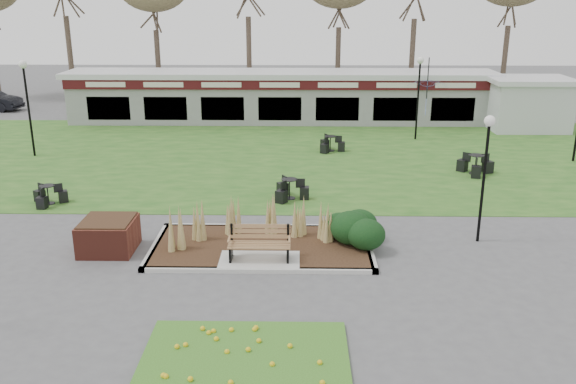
{
  "coord_description": "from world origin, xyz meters",
  "views": [
    {
      "loc": [
        1.06,
        -15.17,
        7.05
      ],
      "look_at": [
        0.75,
        2.0,
        1.48
      ],
      "focal_mm": 38.0,
      "sensor_mm": 36.0,
      "label": 1
    }
  ],
  "objects_px": {
    "food_pavilion": "(281,96)",
    "service_hut": "(528,103)",
    "bistro_set_d": "(289,192)",
    "lamp_post_near_right": "(487,151)",
    "brick_planter": "(108,235)",
    "bistro_set_a": "(48,198)",
    "bistro_set_c": "(475,167)",
    "bistro_set_b": "(330,146)",
    "park_bench": "(259,243)",
    "patio_umbrella": "(427,97)",
    "lamp_post_far_left": "(26,87)",
    "lamp_post_mid_right": "(419,80)"
  },
  "relations": [
    {
      "from": "lamp_post_far_left",
      "to": "bistro_set_c",
      "type": "xyz_separation_m",
      "value": [
        19.41,
        -2.64,
        -2.87
      ]
    },
    {
      "from": "food_pavilion",
      "to": "patio_umbrella",
      "type": "xyz_separation_m",
      "value": [
        8.0,
        -1.96,
        0.28
      ]
    },
    {
      "from": "lamp_post_near_right",
      "to": "lamp_post_mid_right",
      "type": "bearing_deg",
      "value": 87.54
    },
    {
      "from": "service_hut",
      "to": "bistro_set_c",
      "type": "bearing_deg",
      "value": -120.08
    },
    {
      "from": "lamp_post_mid_right",
      "to": "bistro_set_d",
      "type": "relative_size",
      "value": 2.99
    },
    {
      "from": "park_bench",
      "to": "lamp_post_mid_right",
      "type": "bearing_deg",
      "value": 65.13
    },
    {
      "from": "brick_planter",
      "to": "bistro_set_a",
      "type": "bearing_deg",
      "value": 129.96
    },
    {
      "from": "bistro_set_d",
      "to": "lamp_post_mid_right",
      "type": "bearing_deg",
      "value": 56.98
    },
    {
      "from": "lamp_post_near_right",
      "to": "park_bench",
      "type": "bearing_deg",
      "value": -165.7
    },
    {
      "from": "service_hut",
      "to": "bistro_set_a",
      "type": "height_order",
      "value": "service_hut"
    },
    {
      "from": "lamp_post_mid_right",
      "to": "service_hut",
      "type": "bearing_deg",
      "value": 21.69
    },
    {
      "from": "service_hut",
      "to": "lamp_post_mid_right",
      "type": "relative_size",
      "value": 1.06
    },
    {
      "from": "lamp_post_mid_right",
      "to": "bistro_set_a",
      "type": "height_order",
      "value": "lamp_post_mid_right"
    },
    {
      "from": "bistro_set_b",
      "to": "patio_umbrella",
      "type": "distance_m",
      "value": 7.64
    },
    {
      "from": "food_pavilion",
      "to": "service_hut",
      "type": "height_order",
      "value": "food_pavilion"
    },
    {
      "from": "lamp_post_near_right",
      "to": "bistro_set_a",
      "type": "relative_size",
      "value": 2.99
    },
    {
      "from": "lamp_post_near_right",
      "to": "bistro_set_d",
      "type": "xyz_separation_m",
      "value": [
        -5.72,
        3.84,
        -2.52
      ]
    },
    {
      "from": "bistro_set_a",
      "to": "bistro_set_d",
      "type": "bearing_deg",
      "value": 4.95
    },
    {
      "from": "service_hut",
      "to": "bistro_set_b",
      "type": "height_order",
      "value": "service_hut"
    },
    {
      "from": "bistro_set_b",
      "to": "patio_umbrella",
      "type": "xyz_separation_m",
      "value": [
        5.45,
        5.14,
        1.5
      ]
    },
    {
      "from": "park_bench",
      "to": "service_hut",
      "type": "xyz_separation_m",
      "value": [
        13.5,
        17.75,
        0.86
      ]
    },
    {
      "from": "patio_umbrella",
      "to": "service_hut",
      "type": "bearing_deg",
      "value": 0.0
    },
    {
      "from": "park_bench",
      "to": "bistro_set_a",
      "type": "distance_m",
      "value": 9.1
    },
    {
      "from": "service_hut",
      "to": "lamp_post_near_right",
      "type": "bearing_deg",
      "value": -113.63
    },
    {
      "from": "food_pavilion",
      "to": "bistro_set_c",
      "type": "distance_m",
      "value": 13.75
    },
    {
      "from": "service_hut",
      "to": "patio_umbrella",
      "type": "bearing_deg",
      "value": 180.0
    },
    {
      "from": "lamp_post_mid_right",
      "to": "lamp_post_far_left",
      "type": "relative_size",
      "value": 0.96
    },
    {
      "from": "bistro_set_b",
      "to": "bistro_set_c",
      "type": "bearing_deg",
      "value": -33.05
    },
    {
      "from": "lamp_post_near_right",
      "to": "lamp_post_far_left",
      "type": "bearing_deg",
      "value": 150.68
    },
    {
      "from": "park_bench",
      "to": "lamp_post_near_right",
      "type": "relative_size",
      "value": 0.45
    },
    {
      "from": "food_pavilion",
      "to": "brick_planter",
      "type": "bearing_deg",
      "value": -103.06
    },
    {
      "from": "park_bench",
      "to": "patio_umbrella",
      "type": "relative_size",
      "value": 0.61
    },
    {
      "from": "bistro_set_b",
      "to": "park_bench",
      "type": "bearing_deg",
      "value": -101.45
    },
    {
      "from": "lamp_post_far_left",
      "to": "bistro_set_a",
      "type": "relative_size",
      "value": 3.39
    },
    {
      "from": "food_pavilion",
      "to": "patio_umbrella",
      "type": "relative_size",
      "value": 8.88
    },
    {
      "from": "brick_planter",
      "to": "service_hut",
      "type": "relative_size",
      "value": 0.34
    },
    {
      "from": "lamp_post_near_right",
      "to": "lamp_post_far_left",
      "type": "height_order",
      "value": "lamp_post_far_left"
    },
    {
      "from": "bistro_set_b",
      "to": "bistro_set_d",
      "type": "bearing_deg",
      "value": -104.31
    },
    {
      "from": "food_pavilion",
      "to": "lamp_post_near_right",
      "type": "distance_m",
      "value": 19.23
    },
    {
      "from": "service_hut",
      "to": "bistro_set_a",
      "type": "relative_size",
      "value": 3.44
    },
    {
      "from": "lamp_post_far_left",
      "to": "bistro_set_c",
      "type": "distance_m",
      "value": 19.79
    },
    {
      "from": "lamp_post_far_left",
      "to": "bistro_set_c",
      "type": "height_order",
      "value": "lamp_post_far_left"
    },
    {
      "from": "park_bench",
      "to": "service_hut",
      "type": "relative_size",
      "value": 0.39
    },
    {
      "from": "brick_planter",
      "to": "service_hut",
      "type": "bearing_deg",
      "value": 43.52
    },
    {
      "from": "lamp_post_mid_right",
      "to": "bistro_set_b",
      "type": "xyz_separation_m",
      "value": [
        -4.48,
        -2.57,
        -2.77
      ]
    },
    {
      "from": "bistro_set_d",
      "to": "food_pavilion",
      "type": "bearing_deg",
      "value": 92.96
    },
    {
      "from": "bistro_set_c",
      "to": "service_hut",
      "type": "bearing_deg",
      "value": 59.92
    },
    {
      "from": "brick_planter",
      "to": "bistro_set_c",
      "type": "height_order",
      "value": "brick_planter"
    },
    {
      "from": "food_pavilion",
      "to": "service_hut",
      "type": "xyz_separation_m",
      "value": [
        13.5,
        -1.96,
        -0.03
      ]
    },
    {
      "from": "park_bench",
      "to": "bistro_set_c",
      "type": "height_order",
      "value": "park_bench"
    }
  ]
}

